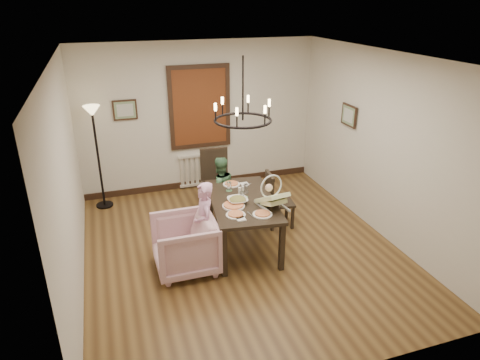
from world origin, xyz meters
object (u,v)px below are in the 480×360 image
chair_far (217,181)px  elderly_woman (205,230)px  chair_right (280,199)px  drinking_glass (242,196)px  seated_man (220,195)px  armchair (185,245)px  floor_lamp (98,159)px  dining_table (243,204)px  baby_bouncer (272,197)px

chair_far → elderly_woman: bearing=-106.5°
chair_right → drinking_glass: bearing=123.9°
chair_far → drinking_glass: chair_far is taller
chair_far → seated_man: 0.38m
chair_far → armchair: 1.83m
chair_far → chair_right: 1.19m
drinking_glass → floor_lamp: floor_lamp is taller
dining_table → elderly_woman: size_ratio=1.72×
dining_table → floor_lamp: bearing=141.5°
chair_right → dining_table: bearing=123.4°
chair_right → baby_bouncer: bearing=155.5°
dining_table → drinking_glass: bearing=-130.7°
drinking_glass → floor_lamp: bearing=133.5°
dining_table → drinking_glass: size_ratio=13.75×
elderly_woman → dining_table: bearing=114.1°
dining_table → floor_lamp: floor_lamp is taller
chair_right → elderly_woman: size_ratio=0.93×
dining_table → armchair: (-0.95, -0.36, -0.29)m
elderly_woman → seated_man: size_ratio=1.08×
armchair → baby_bouncer: (1.26, -0.01, 0.54)m
dining_table → seated_man: bearing=104.6°
dining_table → seated_man: 0.89m
armchair → seated_man: size_ratio=0.91×
drinking_glass → seated_man: bearing=95.7°
chair_far → seated_man: (-0.04, -0.37, -0.08)m
seated_man → baby_bouncer: baby_bouncer is taller
seated_man → drinking_glass: size_ratio=7.43×
chair_right → elderly_woman: (-1.42, -0.65, 0.03)m
seated_man → floor_lamp: bearing=-39.9°
dining_table → elderly_woman: (-0.65, -0.26, -0.17)m
dining_table → armchair: armchair is taller
elderly_woman → drinking_glass: size_ratio=8.01×
dining_table → chair_far: bearing=100.4°
dining_table → elderly_woman: bearing=-150.4°
elderly_woman → floor_lamp: 2.67m
armchair → floor_lamp: (-1.01, 2.38, 0.52)m
baby_bouncer → elderly_woman: bearing=163.9°
baby_bouncer → armchair: bearing=169.9°
dining_table → drinking_glass: drinking_glass is taller
elderly_woman → drinking_glass: bearing=113.4°
baby_bouncer → drinking_glass: bearing=123.6°
floor_lamp → elderly_woman: bearing=-60.1°
armchair → elderly_woman: (0.31, 0.10, 0.12)m
chair_far → drinking_glass: (0.04, -1.24, 0.27)m
chair_far → floor_lamp: 2.09m
dining_table → chair_far: 1.23m
dining_table → chair_far: chair_far is taller
elderly_woman → drinking_glass: 0.75m
baby_bouncer → floor_lamp: size_ratio=0.28×
elderly_woman → seated_man: elderly_woman is taller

